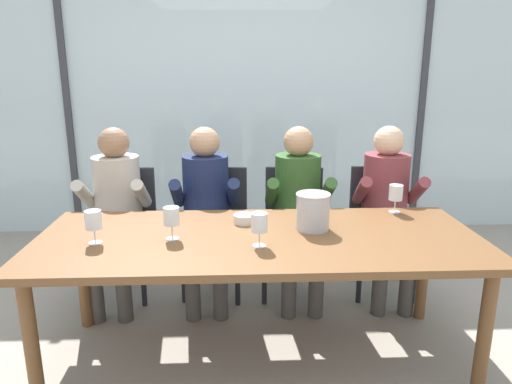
# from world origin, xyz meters

# --- Properties ---
(ground) EXTENTS (14.00, 14.00, 0.00)m
(ground) POSITION_xyz_m (0.00, 1.00, 0.00)
(ground) COLOR #9E9384
(window_glass_panel) EXTENTS (7.57, 0.03, 2.60)m
(window_glass_panel) POSITION_xyz_m (0.00, 2.23, 1.30)
(window_glass_panel) COLOR silver
(window_glass_panel) RESTS_ON ground
(window_mullion_left) EXTENTS (0.06, 0.06, 2.60)m
(window_mullion_left) POSITION_xyz_m (-1.70, 2.21, 1.30)
(window_mullion_left) COLOR #38383D
(window_mullion_left) RESTS_ON ground
(window_mullion_right) EXTENTS (0.06, 0.06, 2.60)m
(window_mullion_right) POSITION_xyz_m (1.70, 2.21, 1.30)
(window_mullion_right) COLOR #38383D
(window_mullion_right) RESTS_ON ground
(hillside_vineyard) EXTENTS (13.57, 2.40, 1.57)m
(hillside_vineyard) POSITION_xyz_m (0.00, 5.86, 0.79)
(hillside_vineyard) COLOR #568942
(hillside_vineyard) RESTS_ON ground
(dining_table) EXTENTS (2.37, 0.96, 0.73)m
(dining_table) POSITION_xyz_m (0.00, 0.00, 0.67)
(dining_table) COLOR brown
(dining_table) RESTS_ON ground
(chair_near_curtain) EXTENTS (0.47, 0.47, 0.90)m
(chair_near_curtain) POSITION_xyz_m (-0.94, 0.92, 0.53)
(chair_near_curtain) COLOR #232328
(chair_near_curtain) RESTS_ON ground
(chair_left_of_center) EXTENTS (0.50, 0.50, 0.90)m
(chair_left_of_center) POSITION_xyz_m (-0.26, 0.91, 0.53)
(chair_left_of_center) COLOR #232328
(chair_left_of_center) RESTS_ON ground
(chair_center) EXTENTS (0.49, 0.49, 0.90)m
(chair_center) POSITION_xyz_m (0.29, 0.87, 0.53)
(chair_center) COLOR #232328
(chair_center) RESTS_ON ground
(chair_right_of_center) EXTENTS (0.46, 0.46, 0.90)m
(chair_right_of_center) POSITION_xyz_m (0.94, 0.88, 0.53)
(chair_right_of_center) COLOR #232328
(chair_right_of_center) RESTS_ON ground
(person_beige_jumper) EXTENTS (0.46, 0.61, 1.22)m
(person_beige_jumper) POSITION_xyz_m (-0.95, 0.75, 0.70)
(person_beige_jumper) COLOR #B7AD9E
(person_beige_jumper) RESTS_ON ground
(person_navy_polo) EXTENTS (0.47, 0.62, 1.22)m
(person_navy_polo) POSITION_xyz_m (-0.33, 0.75, 0.70)
(person_navy_polo) COLOR #192347
(person_navy_polo) RESTS_ON ground
(person_olive_shirt) EXTENTS (0.46, 0.61, 1.22)m
(person_olive_shirt) POSITION_xyz_m (0.31, 0.75, 0.70)
(person_olive_shirt) COLOR #2D5123
(person_olive_shirt) RESTS_ON ground
(person_maroon_top) EXTENTS (0.48, 0.63, 1.22)m
(person_maroon_top) POSITION_xyz_m (0.94, 0.75, 0.70)
(person_maroon_top) COLOR brown
(person_maroon_top) RESTS_ON ground
(ice_bucket_primary) EXTENTS (0.19, 0.19, 0.21)m
(ice_bucket_primary) POSITION_xyz_m (0.30, 0.10, 0.84)
(ice_bucket_primary) COLOR #B7B7BC
(ice_bucket_primary) RESTS_ON dining_table
(tasting_bowl) EXTENTS (0.12, 0.12, 0.05)m
(tasting_bowl) POSITION_xyz_m (-0.07, 0.22, 0.76)
(tasting_bowl) COLOR silver
(tasting_bowl) RESTS_ON dining_table
(wine_glass_by_left_taster) EXTENTS (0.08, 0.08, 0.17)m
(wine_glass_by_left_taster) POSITION_xyz_m (0.87, 0.39, 0.85)
(wine_glass_by_left_taster) COLOR silver
(wine_glass_by_left_taster) RESTS_ON dining_table
(wine_glass_near_bucket) EXTENTS (0.08, 0.08, 0.17)m
(wine_glass_near_bucket) POSITION_xyz_m (-0.01, -0.15, 0.85)
(wine_glass_near_bucket) COLOR silver
(wine_glass_near_bucket) RESTS_ON dining_table
(wine_glass_center_pour) EXTENTS (0.08, 0.08, 0.17)m
(wine_glass_center_pour) POSITION_xyz_m (-0.84, -0.07, 0.85)
(wine_glass_center_pour) COLOR silver
(wine_glass_center_pour) RESTS_ON dining_table
(wine_glass_by_right_taster) EXTENTS (0.08, 0.08, 0.17)m
(wine_glass_by_right_taster) POSITION_xyz_m (-0.46, -0.03, 0.85)
(wine_glass_by_right_taster) COLOR silver
(wine_glass_by_right_taster) RESTS_ON dining_table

